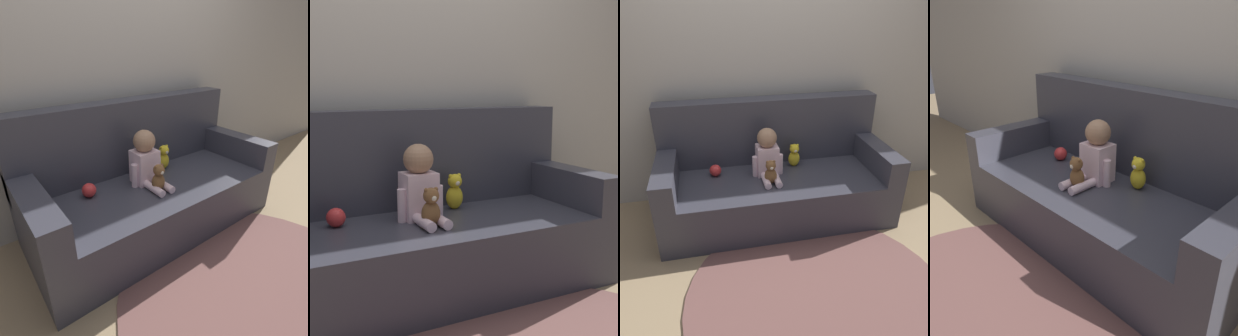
% 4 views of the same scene
% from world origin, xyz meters
% --- Properties ---
extents(ground_plane, '(12.00, 12.00, 0.00)m').
position_xyz_m(ground_plane, '(0.00, 0.00, 0.00)').
color(ground_plane, '#9E8460').
extents(wall_back, '(8.00, 0.05, 2.60)m').
position_xyz_m(wall_back, '(0.00, 0.50, 1.30)').
color(wall_back, '#ADA89E').
rests_on(wall_back, ground_plane).
extents(couch, '(1.94, 0.84, 0.98)m').
position_xyz_m(couch, '(0.00, 0.07, 0.33)').
color(couch, '#383842').
rests_on(couch, ground_plane).
extents(person_baby, '(0.26, 0.36, 0.41)m').
position_xyz_m(person_baby, '(-0.07, 0.03, 0.58)').
color(person_baby, silver).
rests_on(person_baby, couch).
extents(teddy_bear_brown, '(0.12, 0.09, 0.21)m').
position_xyz_m(teddy_bear_brown, '(-0.08, -0.13, 0.50)').
color(teddy_bear_brown, brown).
rests_on(teddy_bear_brown, couch).
extents(plush_toy_side, '(0.10, 0.10, 0.21)m').
position_xyz_m(plush_toy_side, '(0.19, 0.14, 0.51)').
color(plush_toy_side, yellow).
rests_on(plush_toy_side, couch).
extents(toy_ball, '(0.10, 0.10, 0.10)m').
position_xyz_m(toy_ball, '(-0.51, 0.10, 0.45)').
color(toy_ball, red).
rests_on(toy_ball, couch).
extents(floor_rug, '(1.75, 1.75, 0.01)m').
position_xyz_m(floor_rug, '(0.08, -0.97, 0.01)').
color(floor_rug, brown).
rests_on(floor_rug, ground_plane).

